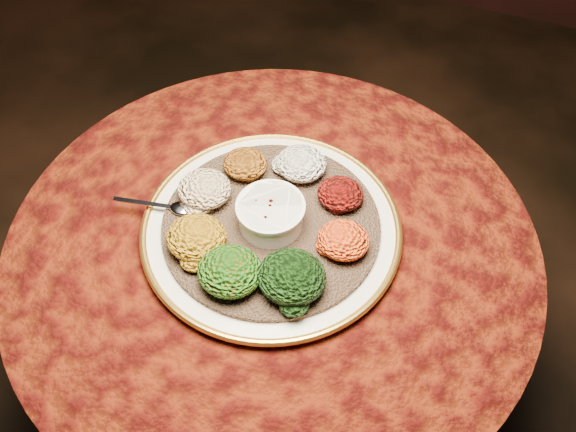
% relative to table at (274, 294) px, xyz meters
% --- Properties ---
extents(table, '(0.96, 0.96, 0.73)m').
position_rel_table_xyz_m(table, '(0.00, 0.00, 0.00)').
color(table, black).
rests_on(table, ground).
extents(platter, '(0.56, 0.56, 0.02)m').
position_rel_table_xyz_m(platter, '(-0.01, 0.02, 0.19)').
color(platter, beige).
rests_on(platter, table).
extents(injera, '(0.43, 0.43, 0.01)m').
position_rel_table_xyz_m(injera, '(-0.01, 0.02, 0.20)').
color(injera, brown).
rests_on(injera, platter).
extents(stew_bowl, '(0.12, 0.12, 0.05)m').
position_rel_table_xyz_m(stew_bowl, '(-0.01, 0.02, 0.24)').
color(stew_bowl, silver).
rests_on(stew_bowl, injera).
extents(spoon, '(0.15, 0.04, 0.01)m').
position_rel_table_xyz_m(spoon, '(-0.18, -0.01, 0.21)').
color(spoon, silver).
rests_on(spoon, injera).
extents(portion_ayib, '(0.09, 0.09, 0.05)m').
position_rel_table_xyz_m(portion_ayib, '(-0.00, 0.15, 0.23)').
color(portion_ayib, white).
rests_on(portion_ayib, injera).
extents(portion_kitfo, '(0.08, 0.08, 0.04)m').
position_rel_table_xyz_m(portion_kitfo, '(0.09, 0.11, 0.23)').
color(portion_kitfo, black).
rests_on(portion_kitfo, injera).
extents(portion_tikil, '(0.09, 0.09, 0.04)m').
position_rel_table_xyz_m(portion_tikil, '(0.13, 0.01, 0.23)').
color(portion_tikil, '#B4860F').
rests_on(portion_tikil, injera).
extents(portion_gomen, '(0.11, 0.11, 0.05)m').
position_rel_table_xyz_m(portion_gomen, '(0.07, -0.09, 0.24)').
color(portion_gomen, black).
rests_on(portion_gomen, injera).
extents(portion_mixveg, '(0.11, 0.10, 0.05)m').
position_rel_table_xyz_m(portion_mixveg, '(-0.03, -0.12, 0.23)').
color(portion_mixveg, '#AE2A0B').
rests_on(portion_mixveg, injera).
extents(portion_kik, '(0.10, 0.10, 0.05)m').
position_rel_table_xyz_m(portion_kik, '(-0.11, -0.07, 0.23)').
color(portion_kik, '#A1760E').
rests_on(portion_kik, injera).
extents(portion_timatim, '(0.10, 0.09, 0.05)m').
position_rel_table_xyz_m(portion_timatim, '(-0.14, 0.03, 0.23)').
color(portion_timatim, maroon).
rests_on(portion_timatim, injera).
extents(portion_shiro, '(0.08, 0.08, 0.04)m').
position_rel_table_xyz_m(portion_shiro, '(-0.10, 0.12, 0.23)').
color(portion_shiro, '#884910').
rests_on(portion_shiro, injera).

